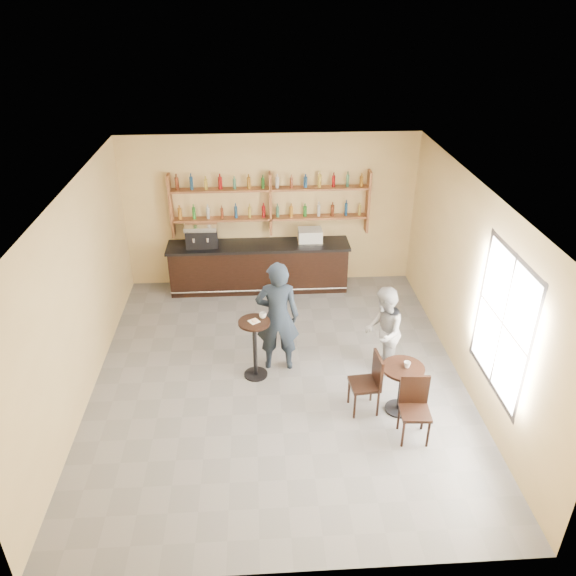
{
  "coord_description": "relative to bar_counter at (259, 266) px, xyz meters",
  "views": [
    {
      "loc": [
        -0.31,
        -7.44,
        5.75
      ],
      "look_at": [
        0.2,
        0.8,
        1.25
      ],
      "focal_mm": 35.0,
      "sensor_mm": 36.0,
      "label": 1
    }
  ],
  "objects": [
    {
      "name": "man_main",
      "position": [
        0.27,
        -2.82,
        0.47
      ],
      "size": [
        0.73,
        0.5,
        1.96
      ],
      "primitive_type": "imported",
      "rotation": [
        0.0,
        0.0,
        3.1
      ],
      "color": "black",
      "rests_on": "floor"
    },
    {
      "name": "napkin",
      "position": [
        -0.11,
        -3.05,
        0.54
      ],
      "size": [
        0.21,
        0.21,
        0.0
      ],
      "primitive_type": "cube",
      "rotation": [
        0.0,
        0.0,
        0.59
      ],
      "color": "white",
      "rests_on": "pedestal_table"
    },
    {
      "name": "window_frame",
      "position": [
        3.26,
        -4.35,
        1.19
      ],
      "size": [
        0.04,
        1.7,
        2.1
      ],
      "primitive_type": null,
      "color": "black",
      "rests_on": "wall_right"
    },
    {
      "name": "window_pane",
      "position": [
        3.26,
        -4.35,
        1.19
      ],
      "size": [
        0.0,
        2.0,
        2.0
      ],
      "primitive_type": "plane",
      "rotation": [
        1.57,
        0.0,
        -1.57
      ],
      "color": "white",
      "rests_on": "wall_right"
    },
    {
      "name": "shelf_unit",
      "position": [
        0.27,
        0.22,
        1.3
      ],
      "size": [
        4.0,
        0.26,
        1.4
      ],
      "primitive_type": null,
      "color": "brown",
      "rests_on": "wall_back"
    },
    {
      "name": "cafe_table",
      "position": [
        2.06,
        -4.05,
        -0.11
      ],
      "size": [
        0.78,
        0.78,
        0.8
      ],
      "primitive_type": null,
      "rotation": [
        0.0,
        0.0,
        0.28
      ],
      "color": "black",
      "rests_on": "floor"
    },
    {
      "name": "cup_cafe",
      "position": [
        2.11,
        -4.05,
        0.34
      ],
      "size": [
        0.13,
        0.13,
        0.09
      ],
      "primitive_type": "imported",
      "rotation": [
        0.0,
        0.0,
        0.35
      ],
      "color": "white",
      "rests_on": "cafe_table"
    },
    {
      "name": "cup_pedestal",
      "position": [
        0.03,
        -2.95,
        0.59
      ],
      "size": [
        0.15,
        0.15,
        0.09
      ],
      "primitive_type": "imported",
      "rotation": [
        0.0,
        0.0,
        0.4
      ],
      "color": "white",
      "rests_on": "pedestal_table"
    },
    {
      "name": "pastry_case",
      "position": [
        1.07,
        0.0,
        0.66
      ],
      "size": [
        0.53,
        0.44,
        0.3
      ],
      "primitive_type": null,
      "rotation": [
        0.0,
        0.0,
        0.08
      ],
      "color": "silver",
      "rests_on": "bar_counter"
    },
    {
      "name": "donut",
      "position": [
        -0.1,
        -3.06,
        0.57
      ],
      "size": [
        0.13,
        0.13,
        0.04
      ],
      "primitive_type": "torus",
      "rotation": [
        0.0,
        0.0,
        -0.23
      ],
      "color": "#D0884C",
      "rests_on": "napkin"
    },
    {
      "name": "ceiling",
      "position": [
        0.27,
        -3.15,
        2.69
      ],
      "size": [
        7.0,
        7.0,
        0.0
      ],
      "primitive_type": "plane",
      "rotation": [
        3.14,
        0.0,
        0.0
      ],
      "color": "white",
      "rests_on": "wall_back"
    },
    {
      "name": "wall_back",
      "position": [
        0.27,
        0.35,
        1.09
      ],
      "size": [
        7.0,
        0.0,
        7.0
      ],
      "primitive_type": "plane",
      "rotation": [
        1.57,
        0.0,
        0.0
      ],
      "color": "#DFBE7F",
      "rests_on": "floor"
    },
    {
      "name": "wall_front",
      "position": [
        0.27,
        -6.65,
        1.09
      ],
      "size": [
        7.0,
        0.0,
        7.0
      ],
      "primitive_type": "plane",
      "rotation": [
        -1.57,
        0.0,
        0.0
      ],
      "color": "#DFBE7F",
      "rests_on": "floor"
    },
    {
      "name": "wall_left",
      "position": [
        -2.73,
        -3.15,
        1.09
      ],
      "size": [
        0.0,
        7.0,
        7.0
      ],
      "primitive_type": "plane",
      "rotation": [
        1.57,
        0.0,
        1.57
      ],
      "color": "#DFBE7F",
      "rests_on": "floor"
    },
    {
      "name": "pedestal_table",
      "position": [
        -0.11,
        -3.05,
        0.02
      ],
      "size": [
        0.57,
        0.57,
        1.05
      ],
      "primitive_type": null,
      "rotation": [
        0.0,
        0.0,
        0.12
      ],
      "color": "black",
      "rests_on": "floor"
    },
    {
      "name": "chair_south",
      "position": [
        2.11,
        -4.65,
        -0.03
      ],
      "size": [
        0.44,
        0.44,
        0.95
      ],
      "primitive_type": null,
      "rotation": [
        0.0,
        0.0,
        -0.06
      ],
      "color": "black",
      "rests_on": "floor"
    },
    {
      "name": "chair_west",
      "position": [
        1.51,
        -4.0,
        -0.02
      ],
      "size": [
        0.46,
        0.46,
        0.97
      ],
      "primitive_type": null,
      "rotation": [
        0.0,
        0.0,
        -1.48
      ],
      "color": "black",
      "rests_on": "floor"
    },
    {
      "name": "liquor_bottles",
      "position": [
        0.27,
        0.22,
        1.47
      ],
      "size": [
        3.68,
        0.1,
        1.0
      ],
      "primitive_type": null,
      "color": "#8C5919",
      "rests_on": "shelf_unit"
    },
    {
      "name": "patron_second",
      "position": [
        1.97,
        -3.06,
        0.27
      ],
      "size": [
        0.75,
        0.87,
        1.56
      ],
      "primitive_type": "imported",
      "rotation": [
        0.0,
        0.0,
        -1.8
      ],
      "color": "gray",
      "rests_on": "floor"
    },
    {
      "name": "espresso_machine",
      "position": [
        -1.15,
        0.0,
        0.74
      ],
      "size": [
        0.68,
        0.48,
        0.46
      ],
      "primitive_type": null,
      "rotation": [
        0.0,
        0.0,
        0.09
      ],
      "color": "black",
      "rests_on": "bar_counter"
    },
    {
      "name": "bar_counter",
      "position": [
        0.0,
        0.0,
        0.0
      ],
      "size": [
        3.75,
        0.73,
        1.02
      ],
      "primitive_type": null,
      "color": "black",
      "rests_on": "floor"
    },
    {
      "name": "wall_right",
      "position": [
        3.27,
        -3.15,
        1.09
      ],
      "size": [
        0.0,
        7.0,
        7.0
      ],
      "primitive_type": "plane",
      "rotation": [
        1.57,
        0.0,
        -1.57
      ],
      "color": "#DFBE7F",
      "rests_on": "floor"
    },
    {
      "name": "floor",
      "position": [
        0.27,
        -3.15,
        -0.51
      ],
      "size": [
        7.0,
        7.0,
        0.0
      ],
      "primitive_type": "plane",
      "color": "slate",
      "rests_on": "ground"
    }
  ]
}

